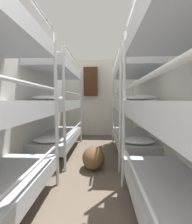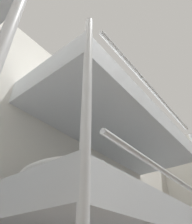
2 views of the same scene
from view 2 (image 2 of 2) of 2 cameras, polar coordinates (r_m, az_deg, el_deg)
The scene contains 1 object.
bunk_stack_left_far at distance 1.62m, azimuth 8.17°, elevation -25.75°, with size 0.71×1.78×2.04m.
Camera 2 is at (0.05, 2.16, 0.80)m, focal length 35.00 mm.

